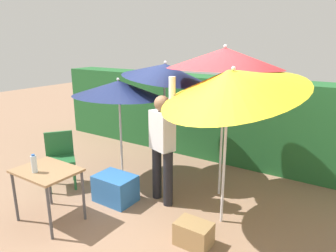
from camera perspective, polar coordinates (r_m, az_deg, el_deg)
ground_plane at (r=4.76m, az=-2.05°, el=-13.69°), size 24.00×24.00×0.00m
hedge_row at (r=6.28m, az=9.71°, el=1.45°), size 8.00×0.70×1.64m
umbrella_rainbow at (r=4.46m, az=10.53°, el=12.20°), size 1.64×1.65×2.28m
umbrella_orange at (r=3.68m, az=11.51°, el=7.85°), size 1.82×1.77×2.31m
umbrella_yellow at (r=5.14m, az=-0.58°, el=10.06°), size 1.44×1.42×2.07m
umbrella_navy at (r=5.09m, az=-9.12°, el=6.83°), size 1.49×1.50×1.76m
person_vendor at (r=4.39m, az=-1.08°, el=-2.92°), size 0.55×0.33×1.88m
chair_plastic at (r=5.33m, az=-19.35°, el=-5.27°), size 0.62×0.62×0.89m
cooler_box at (r=4.74m, az=-9.72°, el=-11.31°), size 0.59×0.43×0.40m
crate_cardboard at (r=3.83m, az=4.77°, el=-19.29°), size 0.42×0.29×0.28m
folding_table at (r=4.31m, az=-21.51°, el=-8.59°), size 0.80×0.60×0.73m
bottle_water at (r=4.21m, az=-23.57°, el=-6.44°), size 0.07×0.07×0.24m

